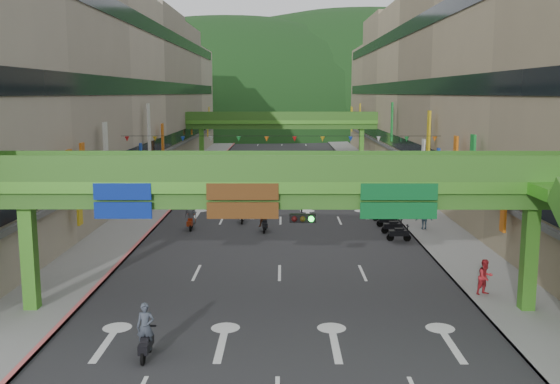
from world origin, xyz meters
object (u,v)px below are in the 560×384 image
at_px(car_silver, 238,189).
at_px(car_yellow, 300,159).
at_px(pedestrian_red, 485,280).
at_px(scooter_rider_mid, 265,216).
at_px(overpass_near, 301,199).
at_px(scooter_rider_near, 146,333).

height_order(car_silver, car_yellow, car_yellow).
bearing_deg(pedestrian_red, scooter_rider_mid, 103.04).
relative_size(scooter_rider_mid, pedestrian_red, 1.28).
relative_size(overpass_near, car_silver, 6.80).
height_order(scooter_rider_near, car_yellow, scooter_rider_near).
bearing_deg(scooter_rider_mid, scooter_rider_near, -100.03).
relative_size(scooter_rider_near, car_silver, 0.51).
bearing_deg(scooter_rider_mid, overpass_near, -83.12).
height_order(car_yellow, pedestrian_red, pedestrian_red).
bearing_deg(scooter_rider_near, car_silver, 88.77).
relative_size(scooter_rider_near, car_yellow, 0.50).
bearing_deg(overpass_near, car_silver, 98.74).
distance_m(scooter_rider_near, pedestrian_red, 16.22).
height_order(overpass_near, car_silver, overpass_near).
distance_m(overpass_near, car_yellow, 59.56).
distance_m(scooter_rider_near, car_silver, 36.75).
bearing_deg(scooter_rider_mid, car_yellow, 85.18).
xyz_separation_m(scooter_rider_near, scooter_rider_mid, (3.74, 21.14, 0.15)).
xyz_separation_m(scooter_rider_near, pedestrian_red, (14.63, 7.00, -0.14)).
xyz_separation_m(overpass_near, car_yellow, (1.57, 59.37, -4.49)).
bearing_deg(pedestrian_red, car_silver, 90.40).
xyz_separation_m(car_silver, car_yellow, (6.54, 27.01, 0.04)).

